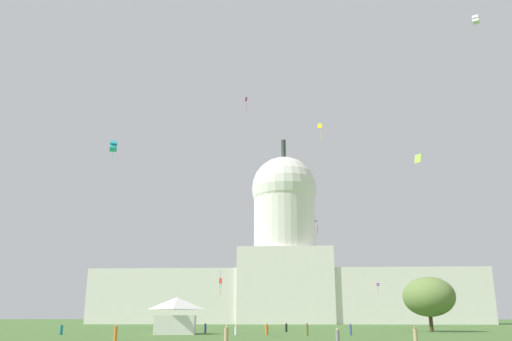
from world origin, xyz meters
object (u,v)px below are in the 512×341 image
at_px(kite_red_low, 220,282).
at_px(kite_violet_low, 378,285).
at_px(kite_lime_mid, 418,159).
at_px(kite_black_mid, 318,222).
at_px(person_teal_lawn_far_right, 61,330).
at_px(kite_magenta_high, 246,101).
at_px(kite_blue_low, 221,274).
at_px(person_tan_near_tent, 415,335).
at_px(event_tent, 176,316).
at_px(person_navy_mid_right, 205,328).
at_px(kite_white_high, 476,20).
at_px(tree_east_far, 429,297).
at_px(person_olive_mid_left, 307,330).
at_px(person_orange_front_right, 116,333).
at_px(person_tan_back_right, 226,335).
at_px(person_orange_front_center, 266,329).
at_px(person_denim_edge_east, 350,329).
at_px(person_black_front_left, 286,328).
at_px(kite_yellow_high, 320,127).
at_px(person_grey_aisle_center, 267,330).
at_px(capitol_building, 285,270).
at_px(person_white_lawn_far_left, 236,330).
at_px(person_grey_near_tree_east, 338,337).
at_px(kite_cyan_mid, 113,146).

bearing_deg(kite_red_low, kite_violet_low, 130.01).
height_order(kite_lime_mid, kite_black_mid, kite_lime_mid).
relative_size(person_teal_lawn_far_right, kite_magenta_high, 0.37).
bearing_deg(kite_blue_low, person_tan_near_tent, 60.79).
distance_m(event_tent, kite_lime_mid, 44.42).
bearing_deg(person_navy_mid_right, kite_white_high, 77.27).
distance_m(tree_east_far, person_olive_mid_left, 31.96).
xyz_separation_m(person_orange_front_right, person_tan_back_right, (13.51, -4.52, -0.02)).
distance_m(person_orange_front_center, person_denim_edge_east, 12.62).
height_order(event_tent, person_denim_edge_east, event_tent).
bearing_deg(person_black_front_left, kite_yellow_high, -44.32).
bearing_deg(kite_red_low, person_grey_aisle_center, 10.22).
bearing_deg(kite_violet_low, person_grey_aisle_center, 46.30).
bearing_deg(kite_yellow_high, tree_east_far, -126.13).
bearing_deg(capitol_building, person_navy_mid_right, -97.29).
bearing_deg(kite_violet_low, kite_lime_mid, 61.11).
distance_m(person_navy_mid_right, person_olive_mid_left, 20.06).
relative_size(person_orange_front_center, person_teal_lawn_far_right, 1.09).
height_order(person_denim_edge_east, person_tan_near_tent, person_denim_edge_east).
distance_m(event_tent, kite_blue_low, 47.50).
distance_m(tree_east_far, kite_blue_low, 53.23).
bearing_deg(person_orange_front_center, person_white_lawn_far_left, -113.48).
relative_size(person_orange_front_right, kite_violet_low, 0.53).
xyz_separation_m(kite_red_low, kite_blue_low, (-1.34, 10.20, 2.58)).
distance_m(person_teal_lawn_far_right, person_grey_near_tree_east, 45.98).
height_order(kite_red_low, kite_blue_low, kite_blue_low).
bearing_deg(kite_yellow_high, kite_blue_low, 8.34).
height_order(person_navy_mid_right, person_grey_near_tree_east, person_navy_mid_right).
xyz_separation_m(person_olive_mid_left, kite_red_low, (-18.19, 41.99, 9.38)).
distance_m(person_grey_near_tree_east, kite_white_high, 60.77).
distance_m(person_grey_near_tree_east, kite_magenta_high, 93.94).
bearing_deg(person_black_front_left, kite_lime_mid, -124.20).
height_order(person_navy_mid_right, person_tan_back_right, person_tan_back_right).
distance_m(kite_magenta_high, kite_white_high, 66.39).
relative_size(person_grey_near_tree_east, kite_magenta_high, 0.36).
distance_m(person_tan_back_right, person_tan_near_tent, 20.70).
relative_size(person_teal_lawn_far_right, kite_black_mid, 0.53).
distance_m(person_black_front_left, kite_black_mid, 34.71).
xyz_separation_m(tree_east_far, person_tan_near_tent, (-12.07, -39.19, -5.43)).
bearing_deg(kite_cyan_mid, person_orange_front_center, -158.03).
xyz_separation_m(person_white_lawn_far_left, person_tan_back_right, (1.30, -23.57, 0.12)).
bearing_deg(tree_east_far, kite_blue_low, 144.13).
xyz_separation_m(person_orange_front_center, person_navy_mid_right, (-10.57, 7.31, 0.00)).
xyz_separation_m(person_grey_aisle_center, kite_yellow_high, (10.58, 17.44, 39.91)).
xyz_separation_m(person_white_lawn_far_left, kite_cyan_mid, (-15.20, -16.50, 24.06)).
height_order(person_grey_aisle_center, person_denim_edge_east, person_denim_edge_east).
height_order(person_orange_front_right, kite_black_mid, kite_black_mid).
bearing_deg(person_grey_near_tree_east, kite_yellow_high, 150.80).
height_order(capitol_building, person_orange_front_right, capitol_building).
bearing_deg(person_navy_mid_right, kite_black_mid, 147.40).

